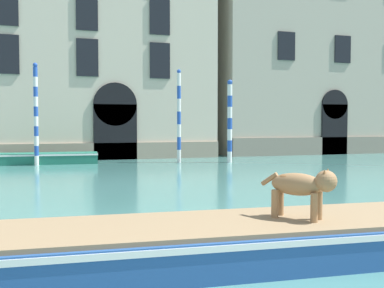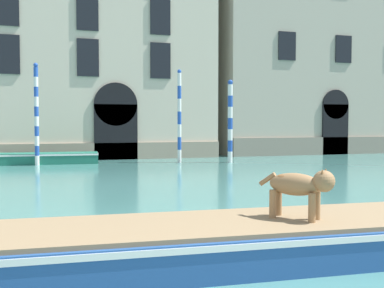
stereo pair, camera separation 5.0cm
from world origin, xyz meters
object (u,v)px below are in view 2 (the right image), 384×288
object	(u,v)px
boat_foreground	(158,244)
boat_moored_near_palazzo	(48,158)
dog_on_deck	(300,186)
mooring_pole_1	(230,121)
mooring_pole_0	(179,116)
mooring_pole_2	(36,114)

from	to	relation	value
boat_foreground	boat_moored_near_palazzo	bearing A→B (deg)	99.17
dog_on_deck	boat_moored_near_palazzo	xyz separation A→B (m)	(-3.53, 16.85, -0.77)
boat_foreground	mooring_pole_1	world-z (taller)	mooring_pole_1
mooring_pole_0	mooring_pole_1	size ratio (longest dim) A/B	1.13
boat_moored_near_palazzo	mooring_pole_0	bearing A→B (deg)	-8.06
boat_foreground	mooring_pole_0	distance (m)	16.13
dog_on_deck	mooring_pole_0	distance (m)	15.87
mooring_pole_0	mooring_pole_1	distance (m)	2.49
boat_foreground	mooring_pole_2	size ratio (longest dim) A/B	1.87
boat_moored_near_palazzo	mooring_pole_1	world-z (taller)	mooring_pole_1
boat_moored_near_palazzo	mooring_pole_1	size ratio (longest dim) A/B	1.17
boat_moored_near_palazzo	mooring_pole_0	world-z (taller)	mooring_pole_0
boat_foreground	mooring_pole_0	world-z (taller)	mooring_pole_0
dog_on_deck	mooring_pole_1	distance (m)	15.65
dog_on_deck	mooring_pole_2	size ratio (longest dim) A/B	0.19
boat_foreground	boat_moored_near_palazzo	distance (m)	16.65
boat_foreground	mooring_pole_0	xyz separation A→B (m)	(4.59, 15.34, 1.98)
mooring_pole_0	boat_foreground	bearing A→B (deg)	-106.66
boat_foreground	boat_moored_near_palazzo	size ratio (longest dim) A/B	1.84
mooring_pole_2	mooring_pole_0	bearing A→B (deg)	-3.67
dog_on_deck	mooring_pole_1	xyz separation A→B (m)	(4.95, 14.81, 0.99)
dog_on_deck	mooring_pole_0	world-z (taller)	mooring_pole_0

